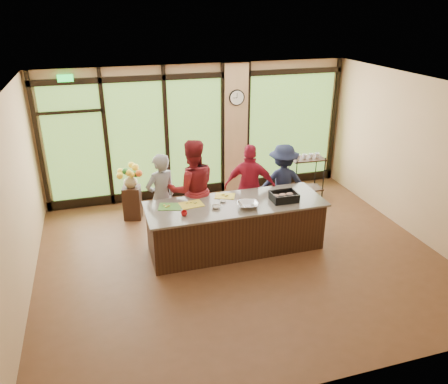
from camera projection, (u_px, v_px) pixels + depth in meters
floor at (240, 256)px, 7.87m from camera, size 7.00×7.00×0.00m
ceiling at (243, 88)px, 6.67m from camera, size 7.00×7.00×0.00m
back_wall at (199, 132)px, 9.90m from camera, size 7.00×0.00×7.00m
left_wall at (14, 204)px, 6.35m from camera, size 0.00×6.00×6.00m
right_wall at (418, 159)px, 8.19m from camera, size 0.00×6.00×6.00m
window_wall at (207, 136)px, 9.95m from camera, size 6.90×0.12×3.00m
island_base at (235, 227)px, 7.95m from camera, size 3.10×1.00×0.88m
countertop at (236, 204)px, 7.77m from camera, size 3.20×1.10×0.04m
wall_clock at (237, 98)px, 9.71m from camera, size 0.36×0.04×0.36m
cook_left at (161, 197)px, 8.15m from camera, size 0.73×0.61×1.71m
cook_midleft at (192, 189)px, 8.21m from camera, size 0.94×0.74×1.94m
cook_midright at (250, 187)px, 8.58m from camera, size 1.10×0.78×1.73m
cook_right at (282, 183)px, 8.87m from camera, size 1.16×0.81×1.64m
roasting_pan at (284, 198)px, 7.85m from camera, size 0.47×0.37×0.08m
mixing_bowl at (248, 205)px, 7.58m from camera, size 0.42×0.42×0.09m
cutting_board_left at (170, 207)px, 7.61m from camera, size 0.46×0.39×0.01m
cutting_board_center at (191, 204)px, 7.70m from camera, size 0.43×0.35×0.01m
cutting_board_right at (225, 196)px, 8.03m from camera, size 0.44×0.39×0.01m
prep_bowl_near at (216, 207)px, 7.56m from camera, size 0.17×0.17×0.05m
prep_bowl_mid at (254, 206)px, 7.60m from camera, size 0.14×0.14×0.04m
prep_bowl_far at (223, 201)px, 7.80m from camera, size 0.15×0.15×0.03m
red_ramekin at (184, 213)px, 7.29m from camera, size 0.14×0.14×0.08m
flower_stand at (132, 202)px, 9.13m from camera, size 0.43×0.43×0.71m
flower_vase at (130, 180)px, 8.93m from camera, size 0.36×0.36×0.29m
bar_cart at (306, 171)px, 10.05m from camera, size 0.78×0.47×1.05m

